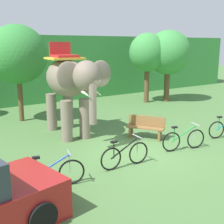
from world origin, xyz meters
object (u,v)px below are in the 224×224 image
Objects in this scene: bike_blue at (53,173)px; bike_black at (125,155)px; elephant at (69,83)px; wooden_bench at (146,126)px; bike_green at (184,139)px; tree_center_left at (168,53)px; tree_center at (147,53)px; tree_far_left at (17,55)px.

bike_blue and bike_black have the same top height.
elephant is 3.51m from wooden_bench.
bike_black is 3.03m from wooden_bench.
tree_center_left is at bearing 49.44° from bike_green.
bike_black is (-8.68, -7.12, -2.76)m from tree_center_left.
tree_center_left is 2.76× the size of bike_blue.
tree_center is 1.40m from tree_center_left.
tree_center is 8.05m from wooden_bench.
wooden_bench is (2.40, 1.84, 0.09)m from bike_black.
tree_center_left is 3.09× the size of wooden_bench.
tree_center_left is at bearing -20.10° from tree_center.
tree_center_left reaches higher than elephant.
elephant reaches higher than bike_green.
wooden_bench is at bearing -39.93° from elephant.
tree_far_left reaches higher than bike_green.
wooden_bench is (2.34, -1.96, -1.72)m from elephant.
bike_blue is (-2.42, -3.81, -1.82)m from elephant.
tree_center is 12.65m from bike_blue.
bike_blue is at bearing -158.80° from wooden_bench.
wooden_bench is at bearing -139.98° from tree_center_left.
bike_blue reaches higher than wooden_bench.
bike_blue is 2.36m from bike_black.
elephant is at bearing 124.23° from bike_green.
bike_black is at bearing -179.21° from bike_green.
elephant is 4.22m from bike_black.
bike_blue is at bearing -141.98° from tree_center.
tree_center is at bearing 49.24° from wooden_bench.
bike_black is at bearing -83.41° from tree_far_left.
tree_center is 8.29m from elephant.
elephant is at bearing -158.99° from tree_center_left.
tree_center_left is at bearing 32.82° from bike_blue.
tree_center_left is 11.56m from bike_black.
tree_far_left is 8.21m from tree_center.
tree_far_left is 6.97m from wooden_bench.
bike_blue is at bearing -101.58° from tree_far_left.
wooden_bench is at bearing 37.55° from bike_black.
tree_far_left is 3.11× the size of wooden_bench.
bike_black is at bearing -140.65° from tree_center_left.
bike_black is at bearing -90.82° from elephant.
tree_far_left is 2.69× the size of bike_black.
bike_green is (-4.74, -7.56, -2.76)m from tree_center.
tree_far_left reaches higher than bike_blue.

